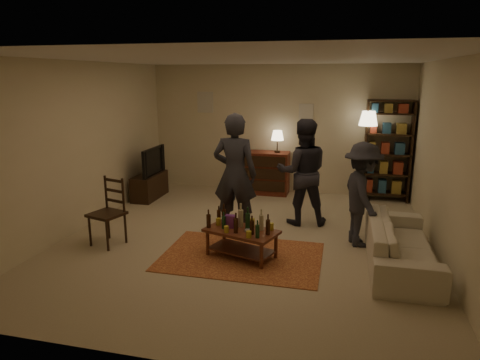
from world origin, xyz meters
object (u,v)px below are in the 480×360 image
(dining_chair, at_px, (110,209))
(floor_lamp, at_px, (368,125))
(coffee_table, at_px, (241,231))
(dresser, at_px, (265,172))
(sofa, at_px, (401,244))
(bookshelf, at_px, (387,150))
(person_left, at_px, (235,174))
(person_by_sofa, at_px, (362,195))
(tv_stand, at_px, (150,180))
(person_right, at_px, (302,172))

(dining_chair, xyz_separation_m, floor_lamp, (3.77, 3.24, 0.99))
(coffee_table, height_order, dresser, dresser)
(dining_chair, distance_m, sofa, 4.15)
(bookshelf, height_order, sofa, bookshelf)
(person_left, xyz_separation_m, person_by_sofa, (1.94, -0.07, -0.19))
(tv_stand, bearing_deg, floor_lamp, 10.93)
(floor_lamp, relative_size, person_right, 1.01)
(coffee_table, xyz_separation_m, sofa, (2.12, 0.24, -0.07))
(coffee_table, bearing_deg, dining_chair, 179.27)
(bookshelf, xyz_separation_m, person_left, (-2.49, -2.49, -0.07))
(dresser, xyz_separation_m, person_right, (0.94, -1.74, 0.42))
(person_left, bearing_deg, sofa, 164.97)
(dresser, xyz_separation_m, bookshelf, (2.44, 0.07, 0.56))
(person_left, distance_m, person_by_sofa, 1.95)
(floor_lamp, bearing_deg, person_by_sofa, -93.34)
(sofa, relative_size, person_left, 1.08)
(sofa, bearing_deg, floor_lamp, 6.89)
(bookshelf, xyz_separation_m, floor_lamp, (-0.41, -0.15, 0.50))
(dining_chair, relative_size, bookshelf, 0.51)
(dining_chair, height_order, dresser, dresser)
(bookshelf, distance_m, person_left, 3.52)
(dining_chair, height_order, person_right, person_right)
(coffee_table, height_order, person_by_sofa, person_by_sofa)
(person_right, bearing_deg, person_by_sofa, 129.20)
(dining_chair, bearing_deg, person_by_sofa, 29.22)
(dresser, bearing_deg, bookshelf, 1.57)
(tv_stand, relative_size, person_left, 0.55)
(sofa, distance_m, person_right, 2.09)
(person_by_sofa, bearing_deg, dining_chair, 86.57)
(bookshelf, xyz_separation_m, person_right, (-1.50, -1.80, -0.14))
(tv_stand, distance_m, dresser, 2.43)
(bookshelf, bearing_deg, tv_stand, -168.20)
(dining_chair, distance_m, dresser, 3.76)
(person_left, bearing_deg, floor_lamp, -130.96)
(dresser, height_order, bookshelf, bookshelf)
(sofa, height_order, person_by_sofa, person_by_sofa)
(dresser, height_order, floor_lamp, floor_lamp)
(tv_stand, distance_m, sofa, 5.14)
(coffee_table, height_order, person_left, person_left)
(dining_chair, relative_size, dresser, 0.75)
(bookshelf, distance_m, person_right, 2.35)
(dresser, bearing_deg, coffee_table, -85.39)
(floor_lamp, bearing_deg, coffee_table, -118.27)
(bookshelf, distance_m, person_by_sofa, 2.64)
(dining_chair, xyz_separation_m, tv_stand, (-0.50, 2.41, -0.16))
(dresser, relative_size, person_by_sofa, 0.88)
(floor_lamp, bearing_deg, dresser, 177.55)
(dining_chair, xyz_separation_m, person_right, (2.69, 1.59, 0.35))
(floor_lamp, height_order, person_right, floor_lamp)
(dresser, relative_size, sofa, 0.65)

